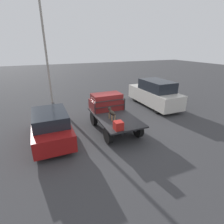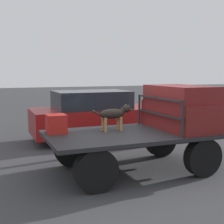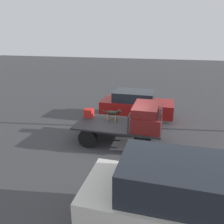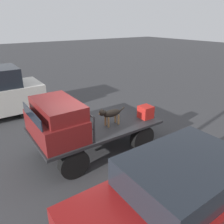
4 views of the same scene
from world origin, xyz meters
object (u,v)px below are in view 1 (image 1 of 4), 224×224
Objects in this scene: cargo_crate at (118,126)px; parked_sedan at (51,125)px; dog at (111,112)px; light_pole_near at (43,27)px; flatbed_truck at (114,120)px; parked_pickup_far at (155,94)px.

parked_sedan reaches higher than cargo_crate.
light_pole_near is (7.15, 2.49, 4.60)m from dog.
light_pole_near is (6.55, -0.61, 5.06)m from parked_sedan.
light_pole_near reaches higher than flatbed_truck.
parked_pickup_far is 0.59× the size of light_pole_near.
cargo_crate is 0.08× the size of parked_pickup_far.
flatbed_truck is 9.05m from light_pole_near.
dog is at bearing 124.71° from parked_pickup_far.
cargo_crate is (-1.29, 0.19, -0.18)m from dog.
dog is at bearing -8.51° from cargo_crate.
flatbed_truck is 0.77× the size of parked_pickup_far.
parked_sedan reaches higher than dog.
parked_pickup_far reaches higher than parked_sedan.
cargo_crate is 6.73m from parked_pickup_far.
flatbed_truck is 9.48× the size of cargo_crate.
flatbed_truck is 0.78m from dog.
parked_sedan is at bearing 56.88° from cargo_crate.
flatbed_truck is at bearing -102.57° from parked_sedan.
parked_sedan is at bearing 92.90° from dog.
parked_pickup_far is at bearing -45.05° from dog.
parked_pickup_far is (2.40, -8.08, 0.21)m from parked_sedan.
dog is 3.18m from parked_sedan.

